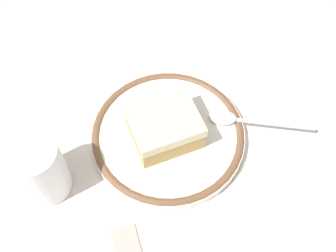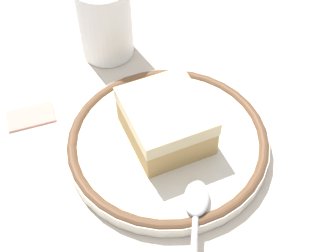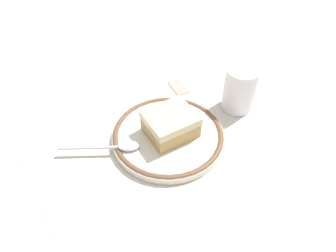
{
  "view_description": "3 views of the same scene",
  "coord_description": "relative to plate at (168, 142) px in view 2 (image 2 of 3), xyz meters",
  "views": [
    {
      "loc": [
        -0.1,
        -0.24,
        0.51
      ],
      "look_at": [
        0.03,
        0.01,
        0.03
      ],
      "focal_mm": 46.36,
      "sensor_mm": 36.0,
      "label": 1
    },
    {
      "loc": [
        0.28,
        -0.13,
        0.38
      ],
      "look_at": [
        0.03,
        0.01,
        0.03
      ],
      "focal_mm": 50.6,
      "sensor_mm": 36.0,
      "label": 2
    },
    {
      "loc": [
        0.26,
        0.33,
        0.43
      ],
      "look_at": [
        0.03,
        0.01,
        0.03
      ],
      "focal_mm": 33.8,
      "sensor_mm": 36.0,
      "label": 3
    }
  ],
  "objects": [
    {
      "name": "cake_slice",
      "position": [
        -0.0,
        0.0,
        0.03
      ],
      "size": [
        0.09,
        0.08,
        0.04
      ],
      "color": "tan",
      "rests_on": "plate"
    },
    {
      "name": "sugar_packet",
      "position": [
        -0.11,
        -0.11,
        -0.01
      ],
      "size": [
        0.04,
        0.05,
        0.01
      ],
      "primitive_type": "cube",
      "rotation": [
        0.0,
        0.0,
        1.39
      ],
      "color": "#E5998C",
      "rests_on": "placemat"
    },
    {
      "name": "cup",
      "position": [
        -0.16,
        0.01,
        0.03
      ],
      "size": [
        0.06,
        0.06,
        0.09
      ],
      "color": "white",
      "rests_on": "placemat"
    },
    {
      "name": "spoon",
      "position": [
        0.09,
        -0.02,
        0.01
      ],
      "size": [
        0.12,
        0.09,
        0.01
      ],
      "color": "silver",
      "rests_on": "plate"
    },
    {
      "name": "ground_plane",
      "position": [
        -0.03,
        -0.01,
        -0.01
      ],
      "size": [
        2.4,
        2.4,
        0.0
      ],
      "primitive_type": "plane",
      "color": "#B7B2A8"
    },
    {
      "name": "placemat",
      "position": [
        -0.03,
        -0.01,
        -0.01
      ],
      "size": [
        0.53,
        0.37,
        0.0
      ],
      "primitive_type": "cube",
      "color": "beige",
      "rests_on": "ground_plane"
    },
    {
      "name": "plate",
      "position": [
        0.0,
        0.0,
        0.0
      ],
      "size": [
        0.2,
        0.2,
        0.02
      ],
      "color": "silver",
      "rests_on": "placemat"
    }
  ]
}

